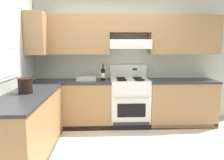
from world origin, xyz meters
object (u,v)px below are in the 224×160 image
object	(u,v)px
wine_bottle	(103,74)
bucket	(25,85)
bowl	(86,79)
stove	(130,102)

from	to	relation	value
wine_bottle	bucket	world-z (taller)	wine_bottle
bowl	bucket	world-z (taller)	bucket
stove	wine_bottle	xyz separation A→B (m)	(-0.53, 0.01, 0.57)
stove	wine_bottle	world-z (taller)	wine_bottle
stove	wine_bottle	distance (m)	0.77
stove	bucket	distance (m)	2.08
wine_bottle	bucket	bearing A→B (deg)	-132.97
bowl	stove	bearing A→B (deg)	-0.34
bowl	bucket	xyz separation A→B (m)	(-0.77, -1.18, 0.09)
stove	bowl	distance (m)	0.97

